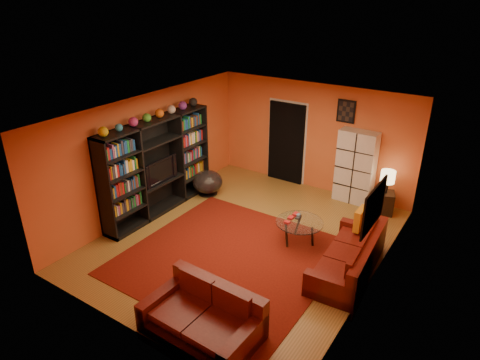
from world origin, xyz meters
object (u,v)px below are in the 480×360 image
Objects in this scene: entertainment_unit at (158,166)px; tv at (158,170)px; loveseat at (205,316)px; coffee_table at (299,224)px; storage_cabinet at (356,167)px; table_lamp at (388,177)px; bowl_chair at (208,182)px; sofa at (352,258)px; side_table at (384,203)px.

entertainment_unit is 0.09m from tv.
loveseat reaches higher than coffee_table.
storage_cabinet reaches higher than table_lamp.
tv is at bearing -105.80° from bowl_chair.
loveseat is 2.34× the size of bowl_chair.
tv is 4.42m from sofa.
side_table is at bearing 31.63° from entertainment_unit.
bowl_chair is 4.11m from table_lamp.
entertainment_unit is 1.77× the size of loveseat.
table_lamp is at bearing 0.00° from side_table.
sofa is 4.28× the size of side_table.
coffee_table is (3.16, 0.52, -0.57)m from tv.
entertainment_unit is at bearing -139.52° from storage_cabinet.
sofa reaches higher than bowl_chair.
side_table is (3.83, 1.40, -0.07)m from bowl_chair.
table_lamp reaches higher than loveseat.
loveseat is 5.25m from storage_cabinet.
entertainment_unit is 3.25× the size of coffee_table.
storage_cabinet is (3.45, 2.80, -0.20)m from entertainment_unit.
tv reaches higher than sofa.
side_table is at bearing 64.43° from coffee_table.
table_lamp is (0.00, 0.00, 0.61)m from side_table.
tv is 4.44m from storage_cabinet.
entertainment_unit is 4.48m from sofa.
loveseat is 5.17m from table_lamp.
tv is 1.86× the size of side_table.
loveseat is at bearing -102.36° from side_table.
sofa reaches higher than side_table.
tv reaches higher than bowl_chair.
tv is at bearing -147.57° from table_lamp.
storage_cabinet is at bearing -50.01° from tv.
sofa is 2.84m from loveseat.
tv is 5.01m from side_table.
storage_cabinet is at bearing 27.68° from bowl_chair.
side_table is at bearing -12.56° from storage_cabinet.
bowl_chair is 1.45× the size of side_table.
storage_cabinet reaches higher than coffee_table.
entertainment_unit is 4.45m from storage_cabinet.
tv is at bearing 54.32° from loveseat.
table_lamp is (1.02, 2.14, 0.44)m from coffee_table.
entertainment_unit reaches higher than table_lamp.
coffee_table is 1.80× the size of table_lamp.
sofa is 1.26× the size of loveseat.
loveseat reaches higher than bowl_chair.
side_table is at bearing -10.58° from loveseat.
coffee_table is 2.37m from side_table.
sofa is at bearing -85.87° from table_lamp.
table_lamp is (-0.18, 2.48, 0.58)m from sofa.
storage_cabinet reaches higher than tv.
side_table is at bearing 20.12° from bowl_chair.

